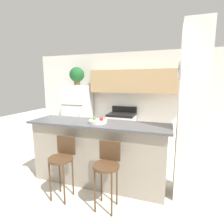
% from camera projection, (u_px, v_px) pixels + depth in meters
% --- Properties ---
extents(ground_plane, '(14.00, 14.00, 0.00)m').
position_uv_depth(ground_plane, '(99.00, 182.00, 3.09)').
color(ground_plane, beige).
extents(wall_back, '(5.60, 0.38, 2.55)m').
position_uv_depth(wall_back, '(132.00, 93.00, 4.79)').
color(wall_back, white).
rests_on(wall_back, ground_plane).
extents(pillar_right, '(0.38, 0.32, 2.55)m').
position_uv_depth(pillar_right, '(191.00, 115.00, 2.47)').
color(pillar_right, white).
rests_on(pillar_right, ground_plane).
extents(counter_bar, '(2.38, 0.63, 1.08)m').
position_uv_depth(counter_bar, '(98.00, 153.00, 3.00)').
color(counter_bar, gray).
rests_on(counter_bar, ground_plane).
extents(refrigerator, '(0.69, 0.68, 1.66)m').
position_uv_depth(refrigerator, '(78.00, 114.00, 5.07)').
color(refrigerator, white).
rests_on(refrigerator, ground_plane).
extents(stove_range, '(0.71, 0.60, 1.07)m').
position_uv_depth(stove_range, '(121.00, 130.00, 4.77)').
color(stove_range, white).
rests_on(stove_range, ground_plane).
extents(bar_stool_left, '(0.36, 0.36, 0.93)m').
position_uv_depth(bar_stool_left, '(62.00, 159.00, 2.60)').
color(bar_stool_left, '#4C331E').
rests_on(bar_stool_left, ground_plane).
extents(bar_stool_right, '(0.36, 0.36, 0.93)m').
position_uv_depth(bar_stool_right, '(107.00, 166.00, 2.38)').
color(bar_stool_right, '#4C331E').
rests_on(bar_stool_right, ground_plane).
extents(potted_plant_on_fridge, '(0.41, 0.41, 0.50)m').
position_uv_depth(potted_plant_on_fridge, '(77.00, 75.00, 4.88)').
color(potted_plant_on_fridge, brown).
rests_on(potted_plant_on_fridge, refrigerator).
extents(fruit_bowl, '(0.30, 0.30, 0.11)m').
position_uv_depth(fruit_bowl, '(98.00, 121.00, 2.86)').
color(fruit_bowl, silver).
rests_on(fruit_bowl, counter_bar).
extents(trash_bin, '(0.28, 0.28, 0.38)m').
position_uv_depth(trash_bin, '(93.00, 139.00, 4.79)').
color(trash_bin, black).
rests_on(trash_bin, ground_plane).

